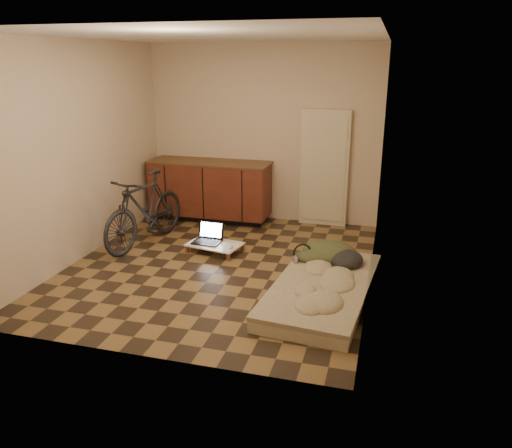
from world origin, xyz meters
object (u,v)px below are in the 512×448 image
(bicycle, at_px, (145,206))
(futon, at_px, (322,289))
(lap_desk, at_px, (215,245))
(laptop, at_px, (208,238))

(bicycle, bearing_deg, futon, -10.09)
(bicycle, xyz_separation_m, futon, (2.50, -0.95, -0.45))
(bicycle, bearing_deg, lap_desk, 8.92)
(lap_desk, relative_size, laptop, 2.06)
(bicycle, height_order, futon, bicycle)
(futon, xyz_separation_m, lap_desk, (-1.52, 0.92, 0.01))
(futon, xyz_separation_m, laptop, (-1.63, 0.97, 0.08))
(lap_desk, distance_m, laptop, 0.14)
(laptop, bearing_deg, bicycle, -175.76)
(futon, bearing_deg, laptop, 154.78)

